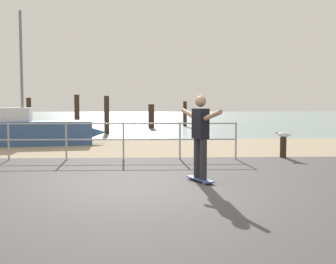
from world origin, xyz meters
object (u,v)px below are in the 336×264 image
(skateboard, at_px, (200,179))
(seagull, at_px, (283,135))
(skateboarder, at_px, (200,132))
(sailboat, at_px, (36,131))
(bollard_short, at_px, (283,148))

(skateboard, distance_m, seagull, 4.54)
(skateboarder, bearing_deg, sailboat, 125.78)
(skateboard, relative_size, skateboarder, 0.49)
(seagull, bearing_deg, skateboarder, -128.32)
(seagull, bearing_deg, bollard_short, -31.50)
(skateboarder, relative_size, bollard_short, 2.75)
(skateboarder, height_order, bollard_short, skateboarder)
(skateboard, bearing_deg, seagull, 51.68)
(skateboarder, relative_size, seagull, 3.74)
(bollard_short, relative_size, seagull, 1.36)
(sailboat, distance_m, seagull, 8.92)
(bollard_short, distance_m, seagull, 0.38)
(sailboat, bearing_deg, skateboard, -54.22)
(skateboard, height_order, bollard_short, bollard_short)
(sailboat, distance_m, bollard_short, 8.94)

